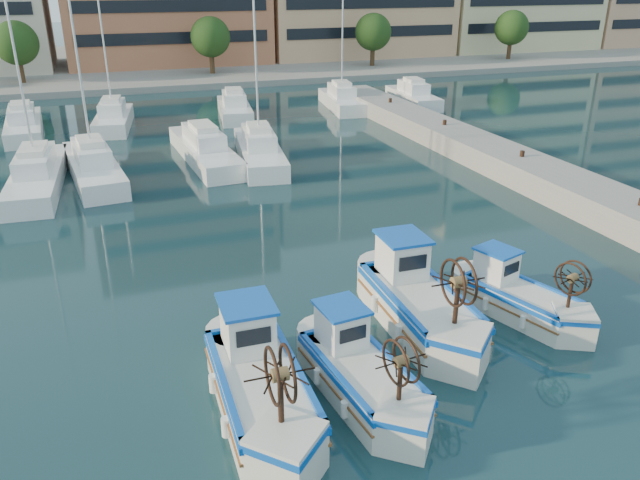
% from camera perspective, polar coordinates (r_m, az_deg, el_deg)
% --- Properties ---
extents(ground, '(300.00, 300.00, 0.00)m').
position_cam_1_polar(ground, '(17.67, 10.15, -11.72)').
color(ground, '#1B3F46').
rests_on(ground, ground).
extents(quay, '(3.00, 60.00, 1.20)m').
position_cam_1_polar(quay, '(30.52, 24.46, 3.05)').
color(quay, gray).
rests_on(quay, ground).
extents(yacht_marina, '(39.73, 23.07, 11.50)m').
position_cam_1_polar(yacht_marina, '(41.20, -13.23, 9.21)').
color(yacht_marina, white).
rests_on(yacht_marina, ground).
extents(fishing_boat_a, '(2.09, 4.94, 3.06)m').
position_cam_1_polar(fishing_boat_a, '(15.68, -5.58, -12.68)').
color(fishing_boat_a, silver).
rests_on(fishing_boat_a, ground).
extents(fishing_boat_b, '(2.18, 4.34, 2.65)m').
position_cam_1_polar(fishing_boat_b, '(16.20, 3.61, -11.79)').
color(fishing_boat_b, silver).
rests_on(fishing_boat_b, ground).
extents(fishing_boat_c, '(2.20, 5.15, 3.19)m').
position_cam_1_polar(fishing_boat_c, '(19.27, 8.88, -5.40)').
color(fishing_boat_c, silver).
rests_on(fishing_boat_c, ground).
extents(fishing_boat_d, '(2.70, 4.08, 2.47)m').
position_cam_1_polar(fishing_boat_d, '(20.67, 17.63, -4.84)').
color(fishing_boat_d, silver).
rests_on(fishing_boat_d, ground).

